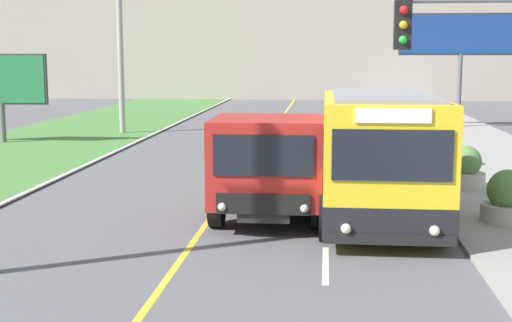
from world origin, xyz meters
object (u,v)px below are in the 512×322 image
billboard_large (461,38)px  dump_truck (271,166)px  utility_pole_far (120,20)px  planter_round_third (447,150)px  planter_round_near (508,199)px  traffic_light_mast (484,89)px  planter_round_second (465,170)px  city_bus (380,159)px  billboard_small (1,81)px

billboard_large → dump_truck: bearing=-110.7°
utility_pole_far → planter_round_third: bearing=-34.0°
dump_truck → planter_round_near: (5.44, -0.20, -0.66)m
traffic_light_mast → planter_round_near: bearing=70.0°
planter_round_second → planter_round_third: 4.14m
city_bus → billboard_large: (5.70, 22.17, 3.18)m
utility_pole_far → planter_round_second: 20.19m
dump_truck → planter_round_second: dump_truck is taller
city_bus → billboard_large: 23.11m
traffic_light_mast → utility_pole_far: bearing=119.6°
planter_round_second → traffic_light_mast: bearing=-99.3°
dump_truck → planter_round_near: size_ratio=5.40×
billboard_large → traffic_light_mast: bearing=-99.4°
utility_pole_far → planter_round_second: size_ratio=8.93×
billboard_large → planter_round_near: bearing=-97.2°
city_bus → billboard_small: size_ratio=1.39×
dump_truck → planter_round_second: 6.60m
billboard_small → traffic_light_mast: bearing=-46.8°
city_bus → planter_round_third: city_bus is taller
traffic_light_mast → planter_round_third: traffic_light_mast is taller
city_bus → traffic_light_mast: bearing=-71.9°
planter_round_second → planter_round_third: same height
billboard_large → planter_round_third: bearing=-101.5°
traffic_light_mast → planter_round_third: (1.57, 12.58, -2.69)m
utility_pole_far → planter_round_near: utility_pole_far is taller
city_bus → planter_round_third: size_ratio=4.73×
utility_pole_far → traffic_light_mast: 25.58m
utility_pole_far → planter_round_second: utility_pole_far is taller
dump_truck → billboard_small: billboard_small is taller
billboard_large → billboard_small: billboard_large is taller
city_bus → planter_round_second: 5.20m
dump_truck → planter_round_third: dump_truck is taller
billboard_large → billboard_small: (-21.08, -8.46, -2.00)m
billboard_large → planter_round_third: 14.58m
billboard_small → planter_round_second: (18.11, -9.39, -2.09)m
dump_truck → traffic_light_mast: traffic_light_mast is taller
planter_round_near → traffic_light_mast: bearing=-110.0°
utility_pole_far → traffic_light_mast: (12.61, -22.15, -2.23)m
city_bus → billboard_large: size_ratio=0.90×
utility_pole_far → traffic_light_mast: size_ratio=2.13×
planter_round_third → dump_truck: bearing=-124.0°
city_bus → planter_round_second: city_bus is taller
planter_round_near → dump_truck: bearing=177.9°
billboard_large → planter_round_second: (-2.97, -17.85, -4.09)m
billboard_small → planter_round_near: size_ratio=3.45×
dump_truck → utility_pole_far: 20.14m
utility_pole_far → billboard_small: 6.61m
utility_pole_far → billboard_large: size_ratio=1.71×
city_bus → dump_truck: city_bus is taller
city_bus → utility_pole_far: size_ratio=0.53×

